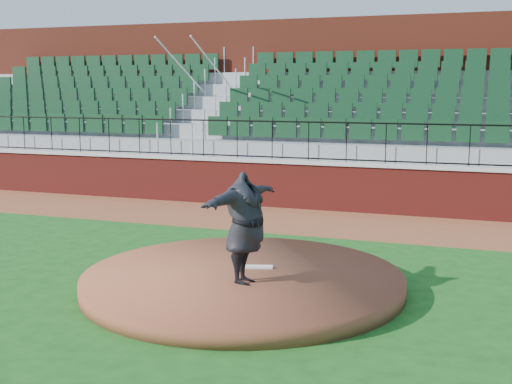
% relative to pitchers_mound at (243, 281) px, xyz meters
% --- Properties ---
extents(ground, '(90.00, 90.00, 0.00)m').
position_rel_pitchers_mound_xyz_m(ground, '(-0.37, 0.15, -0.12)').
color(ground, '#164F17').
rests_on(ground, ground).
extents(warning_track, '(34.00, 3.20, 0.01)m').
position_rel_pitchers_mound_xyz_m(warning_track, '(-0.37, 5.55, -0.12)').
color(warning_track, brown).
rests_on(warning_track, ground).
extents(field_wall, '(34.00, 0.35, 1.20)m').
position_rel_pitchers_mound_xyz_m(field_wall, '(-0.37, 7.15, 0.47)').
color(field_wall, maroon).
rests_on(field_wall, ground).
extents(wall_cap, '(34.00, 0.45, 0.10)m').
position_rel_pitchers_mound_xyz_m(wall_cap, '(-0.37, 7.15, 1.12)').
color(wall_cap, '#B7B7B7').
rests_on(wall_cap, field_wall).
extents(wall_railing, '(34.00, 0.05, 1.00)m').
position_rel_pitchers_mound_xyz_m(wall_railing, '(-0.37, 7.15, 1.67)').
color(wall_railing, black).
rests_on(wall_railing, wall_cap).
extents(seating_stands, '(34.00, 5.10, 4.60)m').
position_rel_pitchers_mound_xyz_m(seating_stands, '(-0.37, 9.88, 2.18)').
color(seating_stands, gray).
rests_on(seating_stands, ground).
extents(concourse_wall, '(34.00, 0.50, 5.50)m').
position_rel_pitchers_mound_xyz_m(concourse_wall, '(-0.37, 12.68, 2.62)').
color(concourse_wall, maroon).
rests_on(concourse_wall, ground).
extents(pitchers_mound, '(5.14, 5.14, 0.25)m').
position_rel_pitchers_mound_xyz_m(pitchers_mound, '(0.00, 0.00, 0.00)').
color(pitchers_mound, brown).
rests_on(pitchers_mound, ground).
extents(pitching_rubber, '(0.57, 0.29, 0.04)m').
position_rel_pitchers_mound_xyz_m(pitching_rubber, '(0.10, 0.35, 0.14)').
color(pitching_rubber, white).
rests_on(pitching_rubber, pitchers_mound).
extents(pitcher, '(0.83, 2.16, 1.71)m').
position_rel_pitchers_mound_xyz_m(pitcher, '(0.22, -0.49, 0.98)').
color(pitcher, black).
rests_on(pitcher, pitchers_mound).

